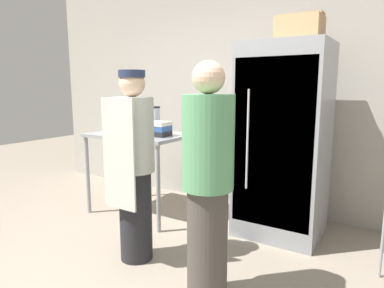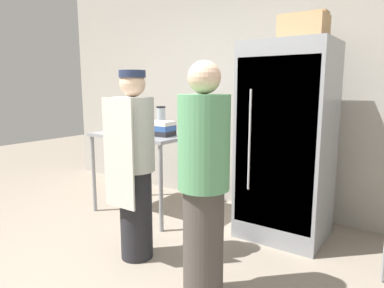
{
  "view_description": "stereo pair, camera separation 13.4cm",
  "coord_description": "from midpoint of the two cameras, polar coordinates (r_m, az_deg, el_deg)",
  "views": [
    {
      "loc": [
        1.58,
        -1.64,
        1.46
      ],
      "look_at": [
        0.1,
        0.71,
        1.0
      ],
      "focal_mm": 32.0,
      "sensor_mm": 36.0,
      "label": 1
    },
    {
      "loc": [
        1.69,
        -1.57,
        1.46
      ],
      "look_at": [
        0.1,
        0.71,
        1.0
      ],
      "focal_mm": 32.0,
      "sensor_mm": 36.0,
      "label": 2
    }
  ],
  "objects": [
    {
      "name": "cardboard_storage_box",
      "position": [
        3.41,
        19.25,
        17.86
      ],
      "size": [
        0.4,
        0.31,
        0.24
      ],
      "color": "tan",
      "rests_on": "refrigerator"
    },
    {
      "name": "binder_stack",
      "position": [
        3.71,
        -4.33,
        2.59
      ],
      "size": [
        0.31,
        0.23,
        0.16
      ],
      "color": "#232328",
      "rests_on": "prep_counter"
    },
    {
      "name": "person_baker",
      "position": [
        2.88,
        -8.28,
        -3.29
      ],
      "size": [
        0.34,
        0.36,
        1.59
      ],
      "color": "#232328",
      "rests_on": "ground_plane"
    },
    {
      "name": "blender_pitcher",
      "position": [
        4.13,
        -4.24,
        4.05
      ],
      "size": [
        0.14,
        0.14,
        0.29
      ],
      "color": "black",
      "rests_on": "prep_counter"
    },
    {
      "name": "prep_counter",
      "position": [
        3.95,
        -6.89,
        0.29
      ],
      "size": [
        1.11,
        0.75,
        0.94
      ],
      "color": "gray",
      "rests_on": "ground_plane"
    },
    {
      "name": "back_wall",
      "position": [
        4.18,
        11.98,
        9.27
      ],
      "size": [
        6.4,
        0.12,
        2.91
      ],
      "primitive_type": "cube",
      "color": "#ADA89E",
      "rests_on": "ground_plane"
    },
    {
      "name": "person_customer",
      "position": [
        2.3,
        3.64,
        -6.45
      ],
      "size": [
        0.35,
        0.35,
        1.63
      ],
      "color": "#47423D",
      "rests_on": "ground_plane"
    },
    {
      "name": "refrigerator",
      "position": [
        3.41,
        16.52,
        0.25
      ],
      "size": [
        0.8,
        0.71,
        1.87
      ],
      "color": "gray",
      "rests_on": "ground_plane"
    },
    {
      "name": "donut_box",
      "position": [
        3.99,
        -9.4,
        2.55
      ],
      "size": [
        0.27,
        0.19,
        0.23
      ],
      "color": "silver",
      "rests_on": "prep_counter"
    }
  ]
}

